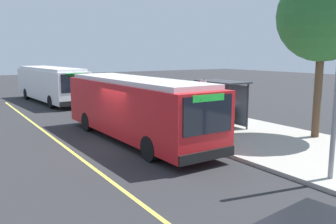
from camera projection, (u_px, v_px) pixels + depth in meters
name	position (u px, v px, depth m)	size (l,w,h in m)	color
ground_plane	(120.00, 145.00, 15.88)	(120.00, 120.00, 0.00)	#2B2B2D
sidewalk_curb	(221.00, 128.00, 19.06)	(44.00, 6.40, 0.15)	#A8A399
lane_stripe_center	(72.00, 152.00, 14.71)	(36.00, 0.14, 0.01)	#E0D64C
transit_bus_main	(135.00, 107.00, 16.48)	(10.68, 2.84, 2.95)	red
transit_bus_second	(51.00, 83.00, 29.56)	(11.04, 3.36, 2.95)	white
bus_shelter	(222.00, 94.00, 19.13)	(2.90, 1.60, 2.48)	#333338
waiting_bench	(222.00, 117.00, 19.16)	(1.60, 0.48, 0.95)	brown
route_sign_post	(203.00, 101.00, 15.81)	(0.44, 0.08, 2.80)	#333338
pedestrian_commuter	(169.00, 108.00, 19.43)	(0.24, 0.40, 1.69)	#282D47
street_tree_near_shelter	(323.00, 16.00, 15.88)	(4.14, 4.14, 7.68)	brown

